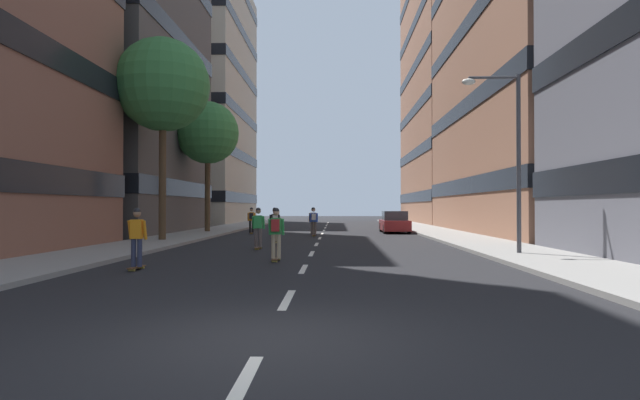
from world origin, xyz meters
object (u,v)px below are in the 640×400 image
object	(u,v)px
skater_1	(314,220)
skater_6	(258,226)
skater_4	(275,223)
skater_3	(313,220)
parked_car_near	(394,223)
streetlamp_right	(508,143)
skater_2	(137,236)
street_tree_near	(208,133)
street_tree_mid	(163,85)
skater_0	(251,219)
skater_5	(276,231)

from	to	relation	value
skater_1	skater_6	world-z (taller)	same
skater_4	skater_3	bearing A→B (deg)	78.03
parked_car_near	skater_6	world-z (taller)	skater_6
parked_car_near	skater_3	size ratio (longest dim) A/B	2.47
streetlamp_right	skater_1	distance (m)	15.46
skater_2	street_tree_near	bearing A→B (deg)	98.63
skater_6	street_tree_mid	bearing A→B (deg)	142.62
streetlamp_right	skater_3	world-z (taller)	streetlamp_right
streetlamp_right	skater_3	xyz separation A→B (m)	(-7.79, 14.54, -3.15)
streetlamp_right	skater_0	bearing A→B (deg)	127.24
street_tree_mid	skater_4	size ratio (longest dim) A/B	5.81
skater_1	skater_2	xyz separation A→B (m)	(-4.31, -17.48, -0.03)
skater_4	street_tree_mid	bearing A→B (deg)	177.92
parked_car_near	skater_1	world-z (taller)	skater_1
street_tree_near	skater_5	distance (m)	20.62
skater_2	skater_4	world-z (taller)	same
skater_3	skater_5	world-z (taller)	same
skater_3	skater_4	bearing A→B (deg)	-101.97
parked_car_near	skater_4	bearing A→B (deg)	-124.58
parked_car_near	street_tree_near	bearing A→B (deg)	-176.31
street_tree_near	streetlamp_right	distance (m)	22.65
parked_car_near	skater_6	xyz separation A→B (m)	(-7.39, -14.44, 0.29)
street_tree_near	streetlamp_right	bearing A→B (deg)	-47.52
streetlamp_right	skater_4	size ratio (longest dim) A/B	3.65
parked_car_near	street_tree_mid	world-z (taller)	street_tree_mid
street_tree_near	skater_6	bearing A→B (deg)	-67.72
skater_0	skater_3	distance (m)	4.38
skater_0	skater_6	world-z (taller)	same
skater_1	skater_3	bearing A→B (deg)	94.01
streetlamp_right	skater_3	size ratio (longest dim) A/B	3.65
skater_0	parked_car_near	bearing A→B (deg)	9.52
skater_2	skater_5	world-z (taller)	same
skater_3	skater_2	bearing A→B (deg)	-102.50
streetlamp_right	skater_5	distance (m)	9.06
streetlamp_right	skater_0	size ratio (longest dim) A/B	3.65
skater_1	street_tree_near	bearing A→B (deg)	154.81
skater_1	skater_4	distance (m)	6.26
skater_0	skater_3	bearing A→B (deg)	-16.35
skater_1	skater_4	world-z (taller)	same
parked_car_near	skater_3	xyz separation A→B (m)	(-5.57, -2.87, 0.29)
parked_car_near	skater_4	world-z (taller)	skater_4
skater_0	skater_3	xyz separation A→B (m)	(4.20, -1.23, -0.03)
skater_4	parked_car_near	bearing A→B (deg)	55.42
skater_4	skater_6	size ratio (longest dim) A/B	1.00
skater_3	street_tree_near	bearing A→B (deg)	164.60
streetlamp_right	street_tree_near	bearing A→B (deg)	132.48
street_tree_mid	skater_4	bearing A→B (deg)	-2.08
street_tree_mid	skater_4	distance (m)	9.12
streetlamp_right	skater_5	xyz separation A→B (m)	(-8.28, -1.93, -3.12)
street_tree_near	skater_1	world-z (taller)	street_tree_near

